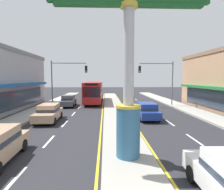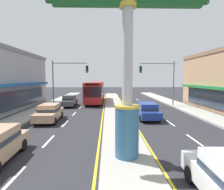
{
  "view_description": "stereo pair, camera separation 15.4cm",
  "coord_description": "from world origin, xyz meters",
  "px_view_note": "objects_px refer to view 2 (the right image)",
  "views": [
    {
      "loc": [
        -1.08,
        -1.92,
        3.84
      ],
      "look_at": [
        -0.57,
        11.88,
        2.6
      ],
      "focal_mm": 29.49,
      "sensor_mm": 36.0,
      "label": 1
    },
    {
      "loc": [
        -0.92,
        -1.92,
        3.84
      ],
      "look_at": [
        -0.57,
        11.88,
        2.6
      ],
      "focal_mm": 29.49,
      "sensor_mm": 36.0,
      "label": 2
    }
  ],
  "objects_px": {
    "bus_near_left_lane": "(95,91)",
    "sedan_far_left_oncoming": "(49,112)",
    "traffic_light_right_side": "(161,76)",
    "traffic_light_left_side": "(66,75)",
    "sedan_mid_left_lane": "(147,111)",
    "district_sign": "(127,63)",
    "sedan_near_right_lane": "(69,101)"
  },
  "relations": [
    {
      "from": "traffic_light_left_side",
      "to": "sedan_near_right_lane",
      "type": "xyz_separation_m",
      "value": [
        0.28,
        0.43,
        -3.46
      ]
    },
    {
      "from": "sedan_mid_left_lane",
      "to": "district_sign",
      "type": "bearing_deg",
      "value": -108.26
    },
    {
      "from": "bus_near_left_lane",
      "to": "district_sign",
      "type": "bearing_deg",
      "value": -82.25
    },
    {
      "from": "traffic_light_left_side",
      "to": "sedan_far_left_oncoming",
      "type": "xyz_separation_m",
      "value": [
        0.28,
        -8.44,
        -3.46
      ]
    },
    {
      "from": "bus_near_left_lane",
      "to": "sedan_far_left_oncoming",
      "type": "xyz_separation_m",
      "value": [
        -3.3,
        -13.1,
        -1.08
      ]
    },
    {
      "from": "traffic_light_left_side",
      "to": "sedan_mid_left_lane",
      "type": "height_order",
      "value": "traffic_light_left_side"
    },
    {
      "from": "district_sign",
      "to": "traffic_light_left_side",
      "type": "relative_size",
      "value": 1.35
    },
    {
      "from": "district_sign",
      "to": "traffic_light_left_side",
      "type": "xyz_separation_m",
      "value": [
        -6.47,
        16.54,
        -0.31
      ]
    },
    {
      "from": "district_sign",
      "to": "sedan_far_left_oncoming",
      "type": "distance_m",
      "value": 10.86
    },
    {
      "from": "sedan_mid_left_lane",
      "to": "sedan_far_left_oncoming",
      "type": "bearing_deg",
      "value": -175.92
    },
    {
      "from": "traffic_light_right_side",
      "to": "sedan_mid_left_lane",
      "type": "distance_m",
      "value": 9.35
    },
    {
      "from": "traffic_light_left_side",
      "to": "sedan_near_right_lane",
      "type": "relative_size",
      "value": 1.42
    },
    {
      "from": "traffic_light_left_side",
      "to": "bus_near_left_lane",
      "type": "xyz_separation_m",
      "value": [
        3.59,
        4.66,
        -2.38
      ]
    },
    {
      "from": "bus_near_left_lane",
      "to": "sedan_near_right_lane",
      "type": "bearing_deg",
      "value": -127.95
    },
    {
      "from": "district_sign",
      "to": "sedan_mid_left_lane",
      "type": "height_order",
      "value": "district_sign"
    },
    {
      "from": "district_sign",
      "to": "traffic_light_right_side",
      "type": "xyz_separation_m",
      "value": [
        6.47,
        16.66,
        -0.31
      ]
    },
    {
      "from": "district_sign",
      "to": "bus_near_left_lane",
      "type": "xyz_separation_m",
      "value": [
        -2.89,
        21.19,
        -2.68
      ]
    },
    {
      "from": "bus_near_left_lane",
      "to": "sedan_far_left_oncoming",
      "type": "distance_m",
      "value": 13.55
    },
    {
      "from": "district_sign",
      "to": "traffic_light_right_side",
      "type": "bearing_deg",
      "value": 68.78
    },
    {
      "from": "sedan_near_right_lane",
      "to": "sedan_far_left_oncoming",
      "type": "relative_size",
      "value": 1.0
    },
    {
      "from": "traffic_light_right_side",
      "to": "sedan_far_left_oncoming",
      "type": "distance_m",
      "value": 15.67
    },
    {
      "from": "traffic_light_right_side",
      "to": "sedan_far_left_oncoming",
      "type": "height_order",
      "value": "traffic_light_right_side"
    },
    {
      "from": "district_sign",
      "to": "traffic_light_right_side",
      "type": "height_order",
      "value": "district_sign"
    },
    {
      "from": "bus_near_left_lane",
      "to": "sedan_mid_left_lane",
      "type": "bearing_deg",
      "value": -65.13
    },
    {
      "from": "traffic_light_right_side",
      "to": "sedan_mid_left_lane",
      "type": "xyz_separation_m",
      "value": [
        -3.59,
        -7.92,
        -3.46
      ]
    },
    {
      "from": "district_sign",
      "to": "traffic_light_right_side",
      "type": "relative_size",
      "value": 1.35
    },
    {
      "from": "traffic_light_right_side",
      "to": "sedan_near_right_lane",
      "type": "height_order",
      "value": "traffic_light_right_side"
    },
    {
      "from": "sedan_near_right_lane",
      "to": "bus_near_left_lane",
      "type": "xyz_separation_m",
      "value": [
        3.3,
        4.23,
        1.08
      ]
    },
    {
      "from": "sedan_mid_left_lane",
      "to": "traffic_light_right_side",
      "type": "bearing_deg",
      "value": 65.63
    },
    {
      "from": "sedan_mid_left_lane",
      "to": "sedan_far_left_oncoming",
      "type": "xyz_separation_m",
      "value": [
        -9.07,
        -0.65,
        0.0
      ]
    },
    {
      "from": "traffic_light_left_side",
      "to": "sedan_mid_left_lane",
      "type": "xyz_separation_m",
      "value": [
        9.36,
        -7.79,
        -3.46
      ]
    },
    {
      "from": "district_sign",
      "to": "sedan_mid_left_lane",
      "type": "bearing_deg",
      "value": 71.74
    }
  ]
}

